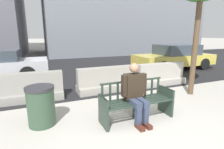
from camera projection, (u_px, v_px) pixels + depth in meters
ground_plane at (159, 145)px, 3.09m from camera, size 200.00×200.00×0.00m
street_asphalt at (73, 66)px, 10.94m from camera, size 120.00×12.00×0.01m
street_bench at (136, 103)px, 3.98m from camera, size 1.70×0.56×0.88m
seated_person at (135, 92)px, 3.84m from camera, size 0.58×0.73×1.31m
jersey_barrier_centre at (106, 81)px, 6.04m from camera, size 2.02×0.73×0.84m
jersey_barrier_left at (28, 89)px, 5.15m from camera, size 2.03×0.78×0.84m
jersey_barrier_right at (160, 76)px, 6.86m from camera, size 2.00×0.69×0.84m
car_taxi_near at (174, 57)px, 9.99m from camera, size 4.53×2.04×1.38m
trash_bin at (41, 106)px, 3.73m from camera, size 0.59×0.59×0.86m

